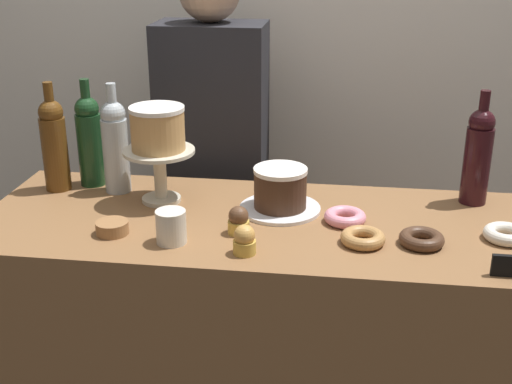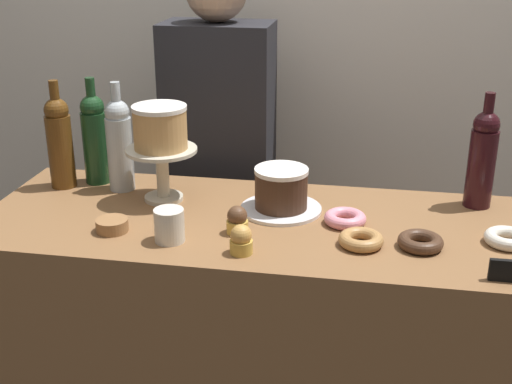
{
  "view_description": "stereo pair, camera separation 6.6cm",
  "coord_description": "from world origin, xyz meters",
  "px_view_note": "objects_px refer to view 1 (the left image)",
  "views": [
    {
      "loc": [
        0.23,
        -1.64,
        1.68
      ],
      "look_at": [
        0.0,
        0.0,
        1.03
      ],
      "focal_mm": 47.05,
      "sensor_mm": 36.0,
      "label": 1
    },
    {
      "loc": [
        0.29,
        -1.63,
        1.68
      ],
      "look_at": [
        0.0,
        0.0,
        1.03
      ],
      "focal_mm": 47.05,
      "sensor_mm": 36.0,
      "label": 2
    }
  ],
  "objects_px": {
    "chocolate_round_cake": "(280,188)",
    "cupcake_chocolate": "(239,221)",
    "donut_chocolate": "(422,239)",
    "barista_figure": "(214,186)",
    "white_layer_cake": "(158,128)",
    "cupcake_caramel": "(244,240)",
    "donut_sugar": "(506,234)",
    "cookie_stack": "(112,228)",
    "wine_bottle_green": "(90,139)",
    "wine_bottle_clear": "(115,145)",
    "donut_maple": "(363,238)",
    "cake_stand_pedestal": "(160,167)",
    "donut_pink": "(345,217)",
    "coffee_cup_ceramic": "(171,227)",
    "wine_bottle_amber": "(54,143)",
    "wine_bottle_dark_red": "(478,154)",
    "price_sign_chalkboard": "(507,266)"
  },
  "relations": [
    {
      "from": "chocolate_round_cake",
      "to": "cupcake_chocolate",
      "type": "height_order",
      "value": "chocolate_round_cake"
    },
    {
      "from": "donut_chocolate",
      "to": "barista_figure",
      "type": "height_order",
      "value": "barista_figure"
    },
    {
      "from": "white_layer_cake",
      "to": "cupcake_caramel",
      "type": "bearing_deg",
      "value": -46.05
    },
    {
      "from": "cupcake_caramel",
      "to": "donut_sugar",
      "type": "height_order",
      "value": "cupcake_caramel"
    },
    {
      "from": "cupcake_caramel",
      "to": "cookie_stack",
      "type": "xyz_separation_m",
      "value": [
        -0.35,
        0.07,
        -0.02
      ]
    },
    {
      "from": "cupcake_chocolate",
      "to": "wine_bottle_green",
      "type": "bearing_deg",
      "value": 149.71
    },
    {
      "from": "wine_bottle_green",
      "to": "wine_bottle_clear",
      "type": "height_order",
      "value": "same"
    },
    {
      "from": "wine_bottle_clear",
      "to": "barista_figure",
      "type": "distance_m",
      "value": 0.49
    },
    {
      "from": "donut_maple",
      "to": "cake_stand_pedestal",
      "type": "bearing_deg",
      "value": 160.2
    },
    {
      "from": "barista_figure",
      "to": "cake_stand_pedestal",
      "type": "bearing_deg",
      "value": -99.16
    },
    {
      "from": "cupcake_chocolate",
      "to": "donut_pink",
      "type": "relative_size",
      "value": 0.66
    },
    {
      "from": "chocolate_round_cake",
      "to": "barista_figure",
      "type": "distance_m",
      "value": 0.55
    },
    {
      "from": "cupcake_caramel",
      "to": "coffee_cup_ceramic",
      "type": "relative_size",
      "value": 0.87
    },
    {
      "from": "wine_bottle_amber",
      "to": "donut_maple",
      "type": "distance_m",
      "value": 0.95
    },
    {
      "from": "wine_bottle_amber",
      "to": "barista_figure",
      "type": "height_order",
      "value": "barista_figure"
    },
    {
      "from": "coffee_cup_ceramic",
      "to": "cupcake_chocolate",
      "type": "bearing_deg",
      "value": 25.84
    },
    {
      "from": "donut_pink",
      "to": "coffee_cup_ceramic",
      "type": "xyz_separation_m",
      "value": [
        -0.43,
        -0.18,
        0.03
      ]
    },
    {
      "from": "white_layer_cake",
      "to": "cupcake_chocolate",
      "type": "distance_m",
      "value": 0.36
    },
    {
      "from": "donut_pink",
      "to": "barista_figure",
      "type": "bearing_deg",
      "value": 132.15
    },
    {
      "from": "wine_bottle_dark_red",
      "to": "cupcake_caramel",
      "type": "distance_m",
      "value": 0.73
    },
    {
      "from": "wine_bottle_amber",
      "to": "donut_sugar",
      "type": "xyz_separation_m",
      "value": [
        1.26,
        -0.19,
        -0.13
      ]
    },
    {
      "from": "donut_pink",
      "to": "coffee_cup_ceramic",
      "type": "relative_size",
      "value": 1.32
    },
    {
      "from": "coffee_cup_ceramic",
      "to": "donut_sugar",
      "type": "bearing_deg",
      "value": 8.74
    },
    {
      "from": "coffee_cup_ceramic",
      "to": "wine_bottle_clear",
      "type": "bearing_deg",
      "value": 127.28
    },
    {
      "from": "donut_chocolate",
      "to": "coffee_cup_ceramic",
      "type": "xyz_separation_m",
      "value": [
        -0.62,
        -0.07,
        0.03
      ]
    },
    {
      "from": "wine_bottle_amber",
      "to": "donut_chocolate",
      "type": "bearing_deg",
      "value": -13.13
    },
    {
      "from": "white_layer_cake",
      "to": "donut_maple",
      "type": "bearing_deg",
      "value": -19.8
    },
    {
      "from": "wine_bottle_green",
      "to": "cookie_stack",
      "type": "height_order",
      "value": "wine_bottle_green"
    },
    {
      "from": "wine_bottle_clear",
      "to": "price_sign_chalkboard",
      "type": "relative_size",
      "value": 4.65
    },
    {
      "from": "wine_bottle_amber",
      "to": "cupcake_caramel",
      "type": "distance_m",
      "value": 0.72
    },
    {
      "from": "cake_stand_pedestal",
      "to": "white_layer_cake",
      "type": "xyz_separation_m",
      "value": [
        0.0,
        -0.0,
        0.11
      ]
    },
    {
      "from": "wine_bottle_clear",
      "to": "wine_bottle_amber",
      "type": "height_order",
      "value": "same"
    },
    {
      "from": "cake_stand_pedestal",
      "to": "chocolate_round_cake",
      "type": "height_order",
      "value": "cake_stand_pedestal"
    },
    {
      "from": "price_sign_chalkboard",
      "to": "coffee_cup_ceramic",
      "type": "bearing_deg",
      "value": 175.1
    },
    {
      "from": "price_sign_chalkboard",
      "to": "wine_bottle_amber",
      "type": "bearing_deg",
      "value": 162.64
    },
    {
      "from": "cake_stand_pedestal",
      "to": "coffee_cup_ceramic",
      "type": "bearing_deg",
      "value": -69.51
    },
    {
      "from": "donut_chocolate",
      "to": "coffee_cup_ceramic",
      "type": "height_order",
      "value": "coffee_cup_ceramic"
    },
    {
      "from": "price_sign_chalkboard",
      "to": "cookie_stack",
      "type": "bearing_deg",
      "value": 174.17
    },
    {
      "from": "wine_bottle_clear",
      "to": "cupcake_chocolate",
      "type": "bearing_deg",
      "value": -31.5
    },
    {
      "from": "wine_bottle_dark_red",
      "to": "donut_chocolate",
      "type": "bearing_deg",
      "value": -119.16
    },
    {
      "from": "cake_stand_pedestal",
      "to": "chocolate_round_cake",
      "type": "xyz_separation_m",
      "value": [
        0.35,
        -0.02,
        -0.04
      ]
    },
    {
      "from": "wine_bottle_clear",
      "to": "cookie_stack",
      "type": "relative_size",
      "value": 3.87
    },
    {
      "from": "cookie_stack",
      "to": "price_sign_chalkboard",
      "type": "xyz_separation_m",
      "value": [
        0.96,
        -0.1,
        0.01
      ]
    },
    {
      "from": "wine_bottle_green",
      "to": "wine_bottle_clear",
      "type": "relative_size",
      "value": 1.0
    },
    {
      "from": "coffee_cup_ceramic",
      "to": "wine_bottle_dark_red",
      "type": "bearing_deg",
      "value": 25.47
    },
    {
      "from": "wine_bottle_clear",
      "to": "wine_bottle_dark_red",
      "type": "bearing_deg",
      "value": 2.84
    },
    {
      "from": "wine_bottle_clear",
      "to": "chocolate_round_cake",
      "type": "bearing_deg",
      "value": -9.54
    },
    {
      "from": "chocolate_round_cake",
      "to": "wine_bottle_dark_red",
      "type": "bearing_deg",
      "value": 13.96
    },
    {
      "from": "wine_bottle_clear",
      "to": "donut_pink",
      "type": "relative_size",
      "value": 2.91
    },
    {
      "from": "chocolate_round_cake",
      "to": "wine_bottle_clear",
      "type": "bearing_deg",
      "value": 170.46
    }
  ]
}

